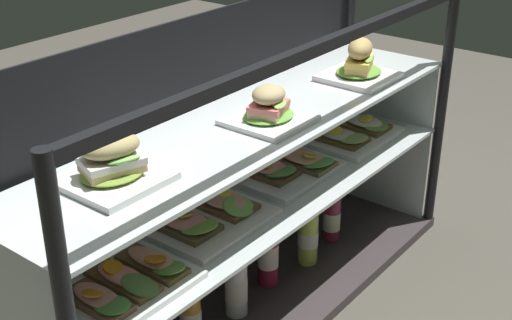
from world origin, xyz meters
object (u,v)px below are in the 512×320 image
Objects in this scene: plated_roll_sandwich_near_left_corner at (359,66)px; open_sandwich_tray_left_of_center at (287,168)px; juice_bottle_front_second at (332,214)px; juice_bottle_back_left at (190,313)px; open_sandwich_tray_far_left at (125,284)px; juice_bottle_back_right at (268,255)px; plated_roll_sandwich_left_of_center at (269,110)px; juice_bottle_near_post at (236,283)px; juice_bottle_front_fourth at (307,235)px; open_sandwich_tray_far_right at (353,133)px; plated_roll_sandwich_center at (112,165)px; open_sandwich_tray_mid_right at (209,217)px.

plated_roll_sandwich_near_left_corner is 0.64× the size of open_sandwich_tray_left_of_center.
juice_bottle_back_left is at bearing 178.39° from juice_bottle_front_second.
open_sandwich_tray_far_left reaches higher than juice_bottle_back_right.
juice_bottle_back_right is (0.09, 0.07, -0.52)m from plated_roll_sandwich_left_of_center.
juice_bottle_front_fourth is at bearing -1.19° from juice_bottle_near_post.
juice_bottle_back_right is 1.00× the size of juice_bottle_front_second.
open_sandwich_tray_left_of_center is 0.51m from juice_bottle_back_left.
open_sandwich_tray_far_left is at bearing 179.42° from plated_roll_sandwich_near_left_corner.
juice_bottle_back_left is 0.69m from juice_bottle_front_second.
plated_roll_sandwich_left_of_center is 0.69m from juice_bottle_front_second.
open_sandwich_tray_left_of_center is 0.28m from juice_bottle_back_right.
plated_roll_sandwich_left_of_center is 0.97× the size of plated_roll_sandwich_near_left_corner.
plated_roll_sandwich_near_left_corner is 0.28m from open_sandwich_tray_far_right.
plated_roll_sandwich_center is 1.05× the size of plated_roll_sandwich_left_of_center.
open_sandwich_tray_far_left reaches higher than open_sandwich_tray_mid_right.
juice_bottle_back_left is (0.27, 0.07, -0.28)m from open_sandwich_tray_far_left.
open_sandwich_tray_mid_right is (0.34, 0.05, -0.00)m from open_sandwich_tray_far_left.
open_sandwich_tray_mid_right is 0.68m from juice_bottle_front_second.
plated_roll_sandwich_near_left_corner is 0.54m from juice_bottle_front_second.
open_sandwich_tray_far_left is 0.84m from juice_bottle_front_fourth.
open_sandwich_tray_far_right is (1.00, -0.02, -0.26)m from plated_roll_sandwich_center.
plated_roll_sandwich_left_of_center is 0.58m from open_sandwich_tray_far_left.
open_sandwich_tray_left_of_center is (0.69, 0.06, 0.00)m from open_sandwich_tray_far_left.
juice_bottle_near_post is at bearing 6.15° from open_sandwich_tray_far_left.
open_sandwich_tray_mid_right is 0.29m from juice_bottle_near_post.
open_sandwich_tray_far_right reaches higher than juice_bottle_back_right.
open_sandwich_tray_mid_right reaches higher than juice_bottle_back_left.
juice_bottle_back_left is (-0.25, 0.07, -0.53)m from plated_roll_sandwich_left_of_center.
open_sandwich_tray_far_left is (-0.97, 0.01, -0.26)m from plated_roll_sandwich_near_left_corner.
juice_bottle_back_right is 0.34m from juice_bottle_front_second.
juice_bottle_near_post is at bearing -174.21° from juice_bottle_back_right.
open_sandwich_tray_mid_right reaches higher than juice_bottle_front_second.
juice_bottle_front_second is (0.34, -0.01, -0.01)m from juice_bottle_back_right.
plated_roll_sandwich_center reaches higher than open_sandwich_tray_mid_right.
open_sandwich_tray_far_left reaches higher than juice_bottle_near_post.
open_sandwich_tray_far_left is 0.40m from juice_bottle_back_left.
plated_roll_sandwich_left_of_center is 0.62× the size of open_sandwich_tray_far_left.
juice_bottle_back_right is at bearing 35.95° from plated_roll_sandwich_left_of_center.
open_sandwich_tray_far_right is at bearing 2.13° from open_sandwich_tray_far_left.
open_sandwich_tray_far_left is 1.00m from juice_bottle_front_second.
plated_roll_sandwich_left_of_center reaches higher than juice_bottle_front_fourth.
plated_roll_sandwich_center reaches higher than juice_bottle_front_fourth.
juice_bottle_near_post is 0.52m from juice_bottle_front_second.
open_sandwich_tray_left_of_center is at bearing 19.09° from plated_roll_sandwich_left_of_center.
juice_bottle_near_post is (0.40, -0.01, -0.53)m from plated_roll_sandwich_center.
open_sandwich_tray_mid_right is at bearing 174.67° from plated_roll_sandwich_near_left_corner.
open_sandwich_tray_far_left is 1.24× the size of juice_bottle_near_post.
juice_bottle_front_fourth is 0.97× the size of juice_bottle_front_second.
open_sandwich_tray_far_left reaches higher than juice_bottle_front_second.
plated_roll_sandwich_center is 1.06m from juice_bottle_front_second.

